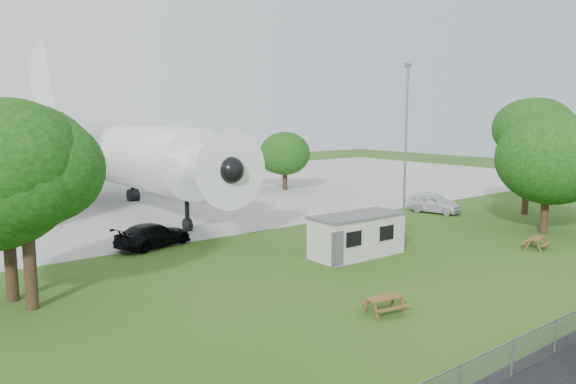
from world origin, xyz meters
TOP-DOWN VIEW (x-y plane):
  - ground at (0.00, 0.00)m, footprint 160.00×160.00m
  - concrete_apron at (0.00, 38.00)m, footprint 120.00×46.00m
  - airliner at (-2.00, 35.86)m, footprint 46.36×47.73m
  - site_cabin at (2.62, 5.23)m, footprint 6.78×2.82m
  - picnic_west at (-3.76, -2.75)m, footprint 2.02×1.77m
  - picnic_east at (13.06, -0.89)m, footprint 2.13×1.92m
  - lamp_mast at (8.20, 6.20)m, footprint 0.16×0.16m
  - tree_west_big at (-16.23, 9.39)m, footprint 8.65×8.65m
  - tree_west_small at (-15.82, 7.62)m, footprint 6.26×6.26m
  - tree_east_front at (18.27, 1.30)m, footprint 8.15×8.15m
  - tree_east_back at (24.61, 6.22)m, footprint 6.81×6.81m
  - tree_far_apron at (17.81, 31.68)m, footprint 6.27×6.27m
  - car_ne_hatch at (18.99, 11.62)m, footprint 2.80×4.89m
  - car_ne_sedan at (19.96, 12.76)m, footprint 1.83×4.66m
  - car_apron_van at (-6.28, 15.31)m, footprint 5.84×3.54m

SIDE VIEW (x-z plane):
  - ground at x=0.00m, z-range 0.00..0.00m
  - picnic_west at x=-3.76m, z-range -0.38..0.38m
  - picnic_east at x=13.06m, z-range -0.38..0.38m
  - concrete_apron at x=0.00m, z-range 0.00..0.03m
  - car_ne_sedan at x=19.96m, z-range 0.00..1.51m
  - car_ne_hatch at x=18.99m, z-range 0.00..1.57m
  - car_apron_van at x=-6.28m, z-range 0.00..1.58m
  - site_cabin at x=2.62m, z-range 0.00..2.62m
  - tree_far_apron at x=17.81m, z-range 0.53..7.89m
  - airliner at x=-2.00m, z-range -3.57..14.11m
  - tree_east_front at x=18.27m, z-range 0.84..10.70m
  - lamp_mast at x=8.20m, z-range 0.00..12.00m
  - tree_west_big at x=-16.23m, z-range 0.92..11.42m
  - tree_west_small at x=-15.82m, z-range 1.56..10.98m
  - tree_east_back at x=24.61m, z-range 1.77..12.16m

